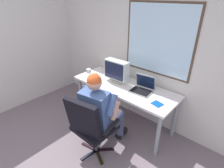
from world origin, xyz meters
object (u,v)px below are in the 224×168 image
object	(u,v)px
crt_monitor	(117,70)
cd_case	(157,104)
wine_glass	(89,71)
coffee_mug	(95,77)
laptop	(143,87)
office_chair	(90,125)
person_seated	(101,110)
desk	(124,90)
desk_speaker	(108,70)

from	to	relation	value
crt_monitor	cd_case	size ratio (longest dim) A/B	2.64
wine_glass	coffee_mug	size ratio (longest dim) A/B	1.46
crt_monitor	laptop	xyz separation A→B (m)	(0.51, 0.05, -0.15)
office_chair	cd_case	distance (m)	0.97
person_seated	laptop	bearing A→B (deg)	73.95
desk	coffee_mug	distance (m)	0.56
person_seated	desk	bearing A→B (deg)	100.43
desk	laptop	bearing A→B (deg)	11.09
crt_monitor	desk_speaker	size ratio (longest dim) A/B	2.32
desk	wine_glass	bearing A→B (deg)	-166.66
laptop	wine_glass	distance (m)	1.05
coffee_mug	crt_monitor	bearing A→B (deg)	27.40
crt_monitor	desk_speaker	bearing A→B (deg)	159.80
crt_monitor	cd_case	distance (m)	0.91
desk	person_seated	xyz separation A→B (m)	(0.12, -0.67, 0.00)
crt_monitor	wine_glass	world-z (taller)	crt_monitor
desk_speaker	coffee_mug	distance (m)	0.30
desk	wine_glass	distance (m)	0.73
person_seated	crt_monitor	world-z (taller)	person_seated
crt_monitor	coffee_mug	size ratio (longest dim) A/B	4.07
office_chair	laptop	distance (m)	1.03
crt_monitor	person_seated	bearing A→B (deg)	-66.36
office_chair	coffee_mug	world-z (taller)	office_chair
desk	office_chair	bearing A→B (deg)	-79.84
office_chair	person_seated	bearing A→B (deg)	99.44
office_chair	cd_case	xyz separation A→B (m)	(0.54, 0.79, 0.17)
desk	crt_monitor	size ratio (longest dim) A/B	4.23
crt_monitor	office_chair	bearing A→B (deg)	-70.01
crt_monitor	coffee_mug	bearing A→B (deg)	-152.60
crt_monitor	laptop	bearing A→B (deg)	5.54
person_seated	coffee_mug	world-z (taller)	person_seated
desk	desk_speaker	size ratio (longest dim) A/B	9.79
cd_case	coffee_mug	distance (m)	1.22
office_chair	crt_monitor	bearing A→B (deg)	109.99
office_chair	cd_case	size ratio (longest dim) A/B	6.26
cd_case	laptop	bearing A→B (deg)	151.90
office_chair	crt_monitor	size ratio (longest dim) A/B	2.37
wine_glass	coffee_mug	world-z (taller)	wine_glass
laptop	desk_speaker	bearing A→B (deg)	175.45
laptop	cd_case	bearing A→B (deg)	-28.10
person_seated	cd_case	world-z (taller)	person_seated
cd_case	desk	bearing A→B (deg)	169.40
desk	office_chair	size ratio (longest dim) A/B	1.78
office_chair	cd_case	world-z (taller)	office_chair
crt_monitor	coffee_mug	xyz separation A→B (m)	(-0.34, -0.18, -0.17)
office_chair	person_seated	distance (m)	0.27
wine_glass	person_seated	bearing A→B (deg)	-31.76
desk	cd_case	size ratio (longest dim) A/B	11.17
desk_speaker	coffee_mug	xyz separation A→B (m)	(-0.03, -0.29, -0.04)
crt_monitor	laptop	world-z (taller)	crt_monitor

